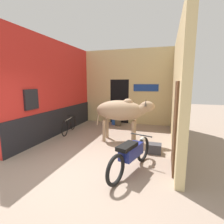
{
  "coord_description": "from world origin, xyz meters",
  "views": [
    {
      "loc": [
        1.93,
        -3.31,
        2.07
      ],
      "look_at": [
        0.15,
        2.38,
        1.06
      ],
      "focal_mm": 28.0,
      "sensor_mm": 36.0,
      "label": 1
    }
  ],
  "objects_px": {
    "motorcycle_near": "(131,154)",
    "shopkeeper_seated": "(119,113)",
    "bicycle": "(69,125)",
    "cow": "(122,111)",
    "plastic_stool": "(114,120)",
    "crate": "(154,148)"
  },
  "relations": [
    {
      "from": "cow",
      "to": "motorcycle_near",
      "type": "distance_m",
      "value": 2.3
    },
    {
      "from": "motorcycle_near",
      "to": "cow",
      "type": "bearing_deg",
      "value": 109.91
    },
    {
      "from": "cow",
      "to": "crate",
      "type": "relative_size",
      "value": 4.69
    },
    {
      "from": "motorcycle_near",
      "to": "crate",
      "type": "distance_m",
      "value": 1.39
    },
    {
      "from": "shopkeeper_seated",
      "to": "crate",
      "type": "height_order",
      "value": "shopkeeper_seated"
    },
    {
      "from": "bicycle",
      "to": "plastic_stool",
      "type": "xyz_separation_m",
      "value": [
        1.37,
        1.94,
        -0.13
      ]
    },
    {
      "from": "motorcycle_near",
      "to": "crate",
      "type": "height_order",
      "value": "motorcycle_near"
    },
    {
      "from": "plastic_stool",
      "to": "crate",
      "type": "bearing_deg",
      "value": -55.0
    },
    {
      "from": "bicycle",
      "to": "shopkeeper_seated",
      "type": "distance_m",
      "value": 2.46
    },
    {
      "from": "motorcycle_near",
      "to": "shopkeeper_seated",
      "type": "xyz_separation_m",
      "value": [
        -1.45,
        4.21,
        0.17
      ]
    },
    {
      "from": "cow",
      "to": "shopkeeper_seated",
      "type": "distance_m",
      "value": 2.3
    },
    {
      "from": "cow",
      "to": "motorcycle_near",
      "type": "height_order",
      "value": "cow"
    },
    {
      "from": "cow",
      "to": "bicycle",
      "type": "xyz_separation_m",
      "value": [
        -2.34,
        0.33,
        -0.76
      ]
    },
    {
      "from": "cow",
      "to": "crate",
      "type": "xyz_separation_m",
      "value": [
        1.18,
        -0.79,
        -0.96
      ]
    },
    {
      "from": "cow",
      "to": "crate",
      "type": "bearing_deg",
      "value": -33.73
    },
    {
      "from": "shopkeeper_seated",
      "to": "plastic_stool",
      "type": "distance_m",
      "value": 0.51
    },
    {
      "from": "bicycle",
      "to": "plastic_stool",
      "type": "relative_size",
      "value": 4.14
    },
    {
      "from": "cow",
      "to": "bicycle",
      "type": "relative_size",
      "value": 1.28
    },
    {
      "from": "cow",
      "to": "motorcycle_near",
      "type": "xyz_separation_m",
      "value": [
        0.75,
        -2.08,
        -0.65
      ]
    },
    {
      "from": "shopkeeper_seated",
      "to": "crate",
      "type": "xyz_separation_m",
      "value": [
        1.87,
        -2.92,
        -0.48
      ]
    },
    {
      "from": "motorcycle_near",
      "to": "crate",
      "type": "bearing_deg",
      "value": 71.79
    },
    {
      "from": "motorcycle_near",
      "to": "bicycle",
      "type": "xyz_separation_m",
      "value": [
        -3.09,
        2.41,
        -0.11
      ]
    }
  ]
}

